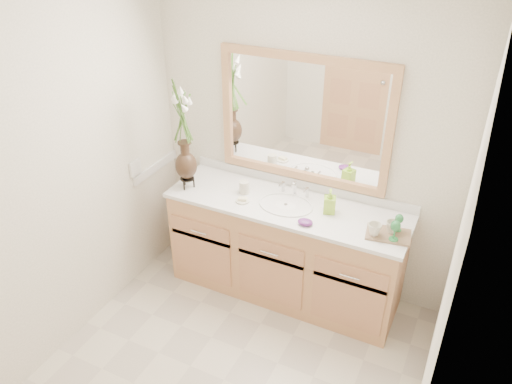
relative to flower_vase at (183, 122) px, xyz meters
The scene contains 20 objects.
floor 1.83m from the flower_vase, 48.44° to the right, with size 2.60×2.60×0.00m, color #BCB1A0.
ceiling 1.58m from the flower_vase, 48.44° to the right, with size 2.40×2.60×0.02m, color white.
wall_back 0.91m from the flower_vase, 26.47° to the left, with size 2.40×0.02×2.40m, color white.
wall_left 1.00m from the flower_vase, 113.94° to the right, with size 0.02×2.60×2.40m, color white.
wall_right 2.20m from the flower_vase, 24.28° to the right, with size 0.02×2.60×2.40m, color white.
vanity 1.27m from the flower_vase, ahead, with size 1.80×0.55×0.80m.
counter 0.99m from the flower_vase, ahead, with size 1.84×0.57×0.03m, color white.
sink 1.01m from the flower_vase, ahead, with size 0.38×0.34×0.23m.
mirror 0.88m from the flower_vase, 25.20° to the left, with size 1.32×0.04×0.97m.
switch_plate 0.57m from the flower_vase, 160.49° to the right, with size 0.02×0.12×0.12m, color white.
flower_vase is the anchor object (origin of this frame).
tumbler 0.68m from the flower_vase, 15.04° to the left, with size 0.08×0.08×0.10m, color beige.
soap_dish 0.73m from the flower_vase, ahead, with size 0.10×0.10×0.03m.
soap_bottle 1.22m from the flower_vase, ahead, with size 0.08×0.08×0.17m, color #94CD30.
purple_dish 1.15m from the flower_vase, ahead, with size 0.11×0.09×0.04m, color #5B2369.
tray 1.67m from the flower_vase, ahead, with size 0.29×0.20×0.01m, color brown.
mug_left 1.57m from the flower_vase, ahead, with size 0.09×0.09×0.09m, color beige.
mug_right 1.66m from the flower_vase, ahead, with size 0.09×0.08×0.09m, color beige.
goblet_front 1.68m from the flower_vase, ahead, with size 0.07×0.07×0.15m.
goblet_back 1.68m from the flower_vase, ahead, with size 0.06×0.06×0.13m.
Camera 1 is at (1.18, -1.93, 2.79)m, focal length 35.00 mm.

